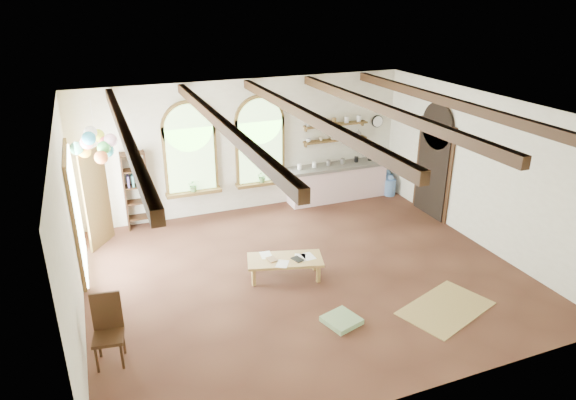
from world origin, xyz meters
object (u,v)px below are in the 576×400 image
side_chair (110,344)px  balloon_cluster (96,144)px  kitchen_counter (337,182)px  coffee_table (285,261)px

side_chair → balloon_cluster: 4.13m
kitchen_counter → coffee_table: bearing=-130.1°
kitchen_counter → side_chair: side_chair is taller
coffee_table → side_chair: bearing=-158.4°
kitchen_counter → coffee_table: (-2.70, -3.21, -0.12)m
kitchen_counter → side_chair: 7.46m
kitchen_counter → balloon_cluster: (-5.71, -0.90, 1.86)m
kitchen_counter → coffee_table: size_ratio=1.75×
kitchen_counter → balloon_cluster: 6.07m
coffee_table → balloon_cluster: (-3.01, 2.31, 1.98)m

